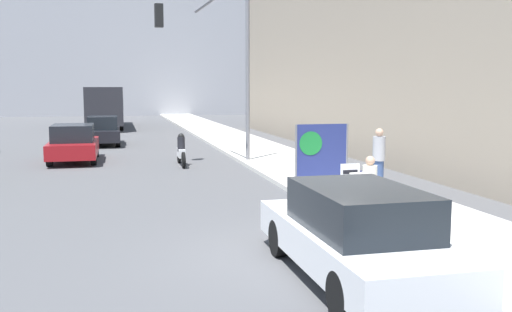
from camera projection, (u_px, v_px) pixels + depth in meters
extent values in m
plane|color=#4F4F51|center=(310.00, 259.00, 9.80)|extent=(160.00, 160.00, 0.00)
cube|color=beige|center=(265.00, 154.00, 25.01)|extent=(3.34, 90.00, 0.14)
cube|color=gray|center=(424.00, 10.00, 27.51)|extent=(10.00, 32.00, 13.33)
cylinder|color=#474C56|center=(366.00, 200.00, 13.08)|extent=(0.03, 0.03, 0.46)
cylinder|color=#474C56|center=(381.00, 199.00, 13.17)|extent=(0.03, 0.03, 0.46)
cylinder|color=#474C56|center=(359.00, 197.00, 13.44)|extent=(0.03, 0.03, 0.46)
cylinder|color=#474C56|center=(374.00, 196.00, 13.53)|extent=(0.03, 0.03, 0.46)
cube|color=navy|center=(370.00, 188.00, 13.28)|extent=(0.40, 0.40, 0.02)
cube|color=navy|center=(367.00, 178.00, 13.44)|extent=(0.40, 0.02, 0.38)
cylinder|color=#756651|center=(373.00, 185.00, 13.11)|extent=(0.18, 0.42, 0.18)
cylinder|color=#756651|center=(377.00, 201.00, 12.95)|extent=(0.16, 0.16, 0.46)
cube|color=black|center=(378.00, 209.00, 12.91)|extent=(0.20, 0.28, 0.10)
cylinder|color=silver|center=(370.00, 176.00, 13.27)|extent=(0.34, 0.34, 0.52)
sphere|color=tan|center=(370.00, 161.00, 13.23)|extent=(0.22, 0.22, 0.22)
cylinder|color=silver|center=(358.00, 174.00, 13.11)|extent=(0.45, 0.09, 0.09)
cube|color=white|center=(350.00, 172.00, 13.06)|extent=(0.47, 0.02, 0.38)
cube|color=black|center=(350.00, 172.00, 13.04)|extent=(0.36, 0.01, 0.09)
cylinder|color=#334775|center=(378.00, 176.00, 15.51)|extent=(0.28, 0.28, 0.83)
cylinder|color=#9E9EA3|center=(379.00, 149.00, 15.43)|extent=(0.34, 0.34, 0.66)
sphere|color=tan|center=(379.00, 132.00, 15.37)|extent=(0.22, 0.22, 0.22)
cylinder|color=slate|center=(296.00, 154.00, 16.89)|extent=(0.06, 0.06, 1.72)
cylinder|color=slate|center=(347.00, 152.00, 17.27)|extent=(0.06, 0.06, 1.72)
cube|color=navy|center=(322.00, 151.00, 17.07)|extent=(1.62, 0.02, 1.62)
cylinder|color=#197A33|center=(311.00, 143.00, 16.94)|extent=(0.71, 0.01, 0.71)
cylinder|color=slate|center=(248.00, 81.00, 22.08)|extent=(0.16, 0.16, 6.16)
cylinder|color=slate|center=(204.00, 6.00, 21.28)|extent=(0.27, 3.38, 0.11)
cube|color=black|center=(159.00, 16.00, 20.85)|extent=(0.31, 0.31, 0.84)
sphere|color=green|center=(159.00, 23.00, 20.89)|extent=(0.18, 0.18, 0.18)
cube|color=white|center=(354.00, 244.00, 8.71)|extent=(1.76, 4.65, 0.55)
cube|color=black|center=(360.00, 208.00, 8.46)|extent=(1.52, 2.42, 0.64)
cylinder|color=black|center=(279.00, 238.00, 9.94)|extent=(0.22, 0.64, 0.64)
cylinder|color=black|center=(361.00, 233.00, 10.31)|extent=(0.22, 0.64, 0.64)
cylinder|color=black|center=(343.00, 296.00, 7.16)|extent=(0.22, 0.64, 0.64)
cylinder|color=black|center=(452.00, 286.00, 7.53)|extent=(0.22, 0.64, 0.64)
cube|color=maroon|center=(74.00, 148.00, 22.83)|extent=(1.82, 4.25, 0.57)
cube|color=black|center=(73.00, 133.00, 22.59)|extent=(1.56, 2.21, 0.66)
cylinder|color=black|center=(56.00, 151.00, 23.94)|extent=(0.22, 0.64, 0.64)
cylinder|color=black|center=(96.00, 150.00, 24.32)|extent=(0.22, 0.64, 0.64)
cylinder|color=black|center=(49.00, 158.00, 21.40)|extent=(0.22, 0.64, 0.64)
cylinder|color=black|center=(93.00, 157.00, 21.78)|extent=(0.22, 0.64, 0.64)
cube|color=black|center=(103.00, 134.00, 29.61)|extent=(1.70, 4.30, 0.57)
cube|color=black|center=(103.00, 123.00, 29.37)|extent=(1.46, 2.24, 0.66)
cylinder|color=black|center=(90.00, 137.00, 30.75)|extent=(0.22, 0.64, 0.64)
cylinder|color=black|center=(118.00, 136.00, 31.10)|extent=(0.22, 0.64, 0.64)
cylinder|color=black|center=(87.00, 141.00, 28.17)|extent=(0.22, 0.64, 0.64)
cylinder|color=black|center=(118.00, 141.00, 28.52)|extent=(0.22, 0.64, 0.64)
cube|color=#232328|center=(105.00, 105.00, 42.64)|extent=(2.49, 11.42, 2.58)
cube|color=black|center=(105.00, 103.00, 42.63)|extent=(2.51, 10.85, 0.84)
cylinder|color=black|center=(92.00, 119.00, 45.94)|extent=(0.30, 1.04, 1.04)
cylinder|color=black|center=(120.00, 118.00, 46.46)|extent=(0.30, 1.04, 1.04)
cylinder|color=black|center=(88.00, 124.00, 39.11)|extent=(0.30, 1.04, 1.04)
cylinder|color=black|center=(121.00, 123.00, 39.63)|extent=(0.30, 1.04, 1.04)
cube|color=white|center=(181.00, 153.00, 21.65)|extent=(0.24, 0.93, 0.32)
cylinder|color=black|center=(181.00, 144.00, 21.56)|extent=(0.28, 0.28, 0.55)
sphere|color=black|center=(181.00, 136.00, 21.53)|extent=(0.24, 0.24, 0.24)
cylinder|color=black|center=(179.00, 155.00, 22.43)|extent=(0.10, 0.60, 0.60)
cylinder|color=black|center=(184.00, 160.00, 20.92)|extent=(0.10, 0.60, 0.60)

